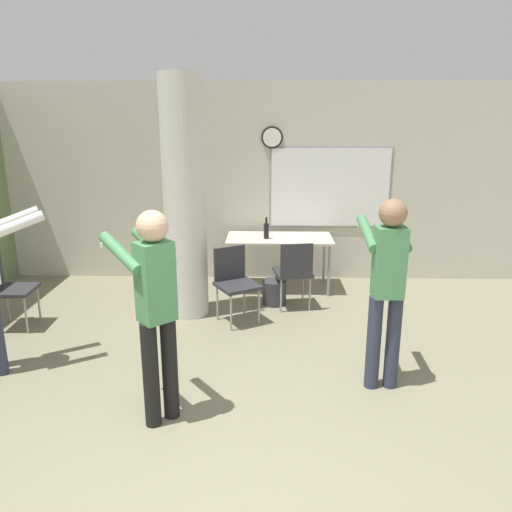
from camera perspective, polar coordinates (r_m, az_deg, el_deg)
The scene contains 10 objects.
wall_back at distance 7.26m, azimuth -1.09°, elevation 8.29°, with size 8.00×0.15×2.80m.
support_pillar at distance 5.86m, azimuth -8.17°, elevation 6.37°, with size 0.49×0.49×2.80m.
folding_table at distance 6.84m, azimuth 2.68°, elevation 1.71°, with size 1.43×0.71×0.74m.
bottle_on_table at distance 6.73m, azimuth 1.18°, elevation 2.94°, with size 0.07×0.07×0.29m.
waste_bin at distance 6.42m, azimuth 2.10°, elevation -4.16°, with size 0.31×0.31×0.31m.
chair_table_front at distance 5.80m, azimuth -2.43°, elevation -2.65°, with size 0.60×0.60×0.87m.
chair_table_right at distance 6.17m, azimuth 4.37°, elevation -1.55°, with size 0.51×0.51×0.87m.
chair_by_left_wall at distance 6.26m, azimuth -26.60°, elevation -2.97°, with size 0.46×0.46×0.87m.
person_playing_side at distance 4.38m, azimuth 14.74°, elevation -2.64°, with size 0.39×0.66×1.69m.
person_playing_front at distance 3.82m, azimuth -11.52°, elevation -5.12°, with size 0.65×0.65×1.69m.
Camera 1 is at (0.33, -2.13, 2.33)m, focal length 35.00 mm.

